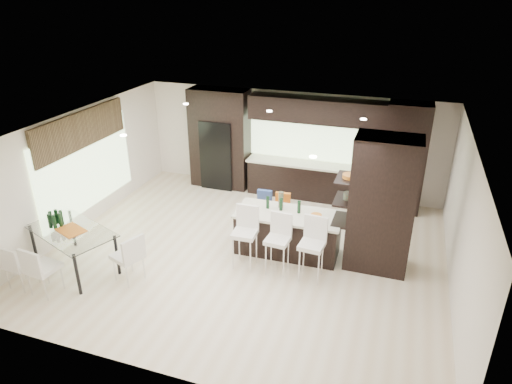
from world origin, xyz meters
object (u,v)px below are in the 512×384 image
(floor_vase, at_px, (280,219))
(dining_table, at_px, (75,250))
(kitchen_island, at_px, (288,233))
(chair_far, at_px, (21,267))
(stool_left, at_px, (245,244))
(chair_end, at_px, (128,259))
(stool_right, at_px, (311,256))
(chair_near, at_px, (44,271))
(stool_mid, at_px, (277,250))
(bench, at_px, (274,218))

(floor_vase, distance_m, dining_table, 4.19)
(kitchen_island, distance_m, chair_far, 5.16)
(stool_left, height_order, chair_end, stool_left)
(kitchen_island, bearing_deg, stool_left, -131.45)
(stool_right, bearing_deg, chair_far, -154.51)
(chair_far, bearing_deg, stool_left, 31.82)
(stool_right, bearing_deg, stool_left, -175.61)
(stool_left, xyz_separation_m, chair_near, (-3.14, -1.97, -0.06))
(kitchen_island, height_order, stool_left, stool_left)
(floor_vase, xyz_separation_m, chair_far, (-4.14, -2.97, -0.21))
(stool_left, xyz_separation_m, stool_mid, (0.67, 0.01, -0.02))
(stool_mid, bearing_deg, chair_far, -151.72)
(kitchen_island, relative_size, stool_left, 2.12)
(chair_near, xyz_separation_m, chair_far, (-0.56, 0.02, -0.04))
(bench, distance_m, chair_near, 4.92)
(bench, bearing_deg, chair_near, -134.88)
(stool_mid, distance_m, floor_vase, 1.04)
(chair_far, bearing_deg, stool_mid, 28.19)
(stool_right, bearing_deg, bench, 130.04)
(stool_mid, xyz_separation_m, chair_end, (-2.60, -1.15, -0.04))
(stool_left, relative_size, stool_right, 1.01)
(kitchen_island, relative_size, dining_table, 1.23)
(chair_near, relative_size, chair_end, 1.00)
(chair_far, bearing_deg, chair_near, 1.88)
(stool_left, distance_m, stool_right, 1.34)
(bench, relative_size, chair_far, 1.52)
(stool_left, bearing_deg, chair_far, -154.49)
(chair_near, bearing_deg, stool_right, 29.82)
(stool_left, xyz_separation_m, chair_end, (-1.93, -1.14, -0.06))
(bench, xyz_separation_m, floor_vase, (0.34, -0.71, 0.38))
(floor_vase, bearing_deg, stool_left, -113.49)
(floor_vase, xyz_separation_m, chair_near, (-3.58, -2.99, -0.17))
(floor_vase, distance_m, chair_far, 5.10)
(floor_vase, bearing_deg, chair_far, -144.37)
(kitchen_island, bearing_deg, bench, 120.17)
(floor_vase, relative_size, chair_far, 1.50)
(floor_vase, bearing_deg, kitchen_island, -44.07)
(stool_mid, height_order, stool_right, stool_right)
(floor_vase, relative_size, chair_near, 1.37)
(floor_vase, height_order, chair_far, floor_vase)
(bench, height_order, dining_table, dining_table)
(stool_left, distance_m, chair_end, 2.24)
(chair_far, relative_size, chair_end, 0.92)
(stool_right, height_order, chair_far, stool_right)
(kitchen_island, relative_size, chair_far, 2.59)
(chair_near, bearing_deg, stool_mid, 33.50)
(stool_left, xyz_separation_m, bench, (0.10, 1.72, -0.27))
(chair_far, bearing_deg, bench, 48.05)
(stool_left, relative_size, stool_mid, 1.04)
(stool_left, bearing_deg, stool_right, -2.20)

